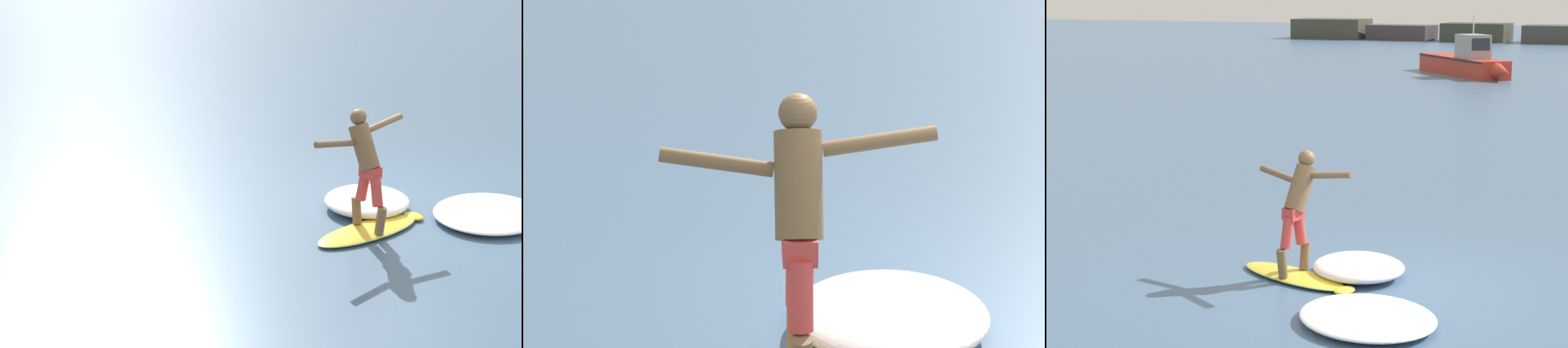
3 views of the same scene
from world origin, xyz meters
The scene contains 3 objects.
ground_plane centered at (0.00, 0.00, 0.00)m, with size 200.00×200.00×0.00m, color #466484.
surfer centered at (-1.27, -0.03, 1.08)m, with size 1.58×0.83×1.68m.
wave_foam_at_nose centered at (-0.52, 0.33, 0.13)m, with size 1.67×1.65×0.27m.
Camera 2 is at (-3.34, -6.28, 3.85)m, focal length 85.00 mm.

